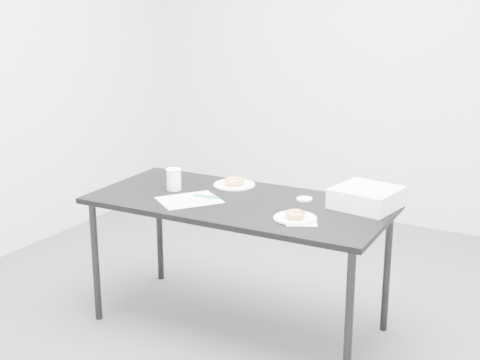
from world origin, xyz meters
The scene contains 14 objects.
floor centered at (0.00, 0.00, 0.00)m, with size 4.00×4.00×0.00m, color #4F4F54.
wall_back centered at (0.00, 2.00, 1.35)m, with size 4.00×0.02×2.70m, color silver.
table centered at (-0.07, -0.11, 0.67)m, with size 1.60×0.79×0.72m.
scorecard centered at (-0.30, -0.23, 0.72)m, with size 0.24×0.31×0.00m, color white.
logo_patch centered at (-0.22, -0.14, 0.73)m, with size 0.05×0.05×0.00m, color green.
pen centered at (-0.24, -0.15, 0.73)m, with size 0.01×0.01×0.14m, color #0D9059.
napkin centered at (0.36, -0.25, 0.72)m, with size 0.15×0.15×0.00m, color white.
plate_near centered at (0.32, -0.23, 0.73)m, with size 0.21×0.21×0.01m, color white.
donut_near centered at (0.32, -0.23, 0.75)m, with size 0.10×0.10×0.03m, color #BC873B.
plate_far centered at (-0.23, 0.13, 0.72)m, with size 0.24×0.24×0.01m, color white.
donut_far centered at (-0.23, 0.13, 0.75)m, with size 0.11×0.11×0.04m, color #BC873B.
coffee_cup centered at (-0.48, -0.11, 0.78)m, with size 0.08×0.08×0.12m, color white.
cup_lid centered at (0.23, 0.07, 0.73)m, with size 0.08×0.08×0.01m, color white.
bakery_box centered at (0.55, 0.12, 0.77)m, with size 0.30×0.30×0.10m, color white.
Camera 1 is at (1.59, -3.03, 1.78)m, focal length 50.00 mm.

